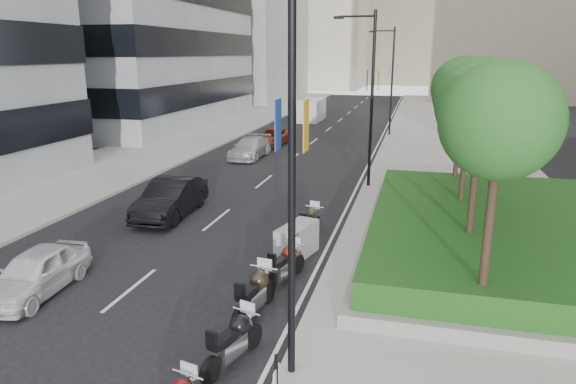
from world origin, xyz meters
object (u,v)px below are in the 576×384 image
(motorcycle_3, at_px, (255,294))
(motorcycle_2, at_px, (234,340))
(lamp_post_0, at_px, (284,152))
(car_a, at_px, (36,272))
(motorcycle_5, at_px, (297,241))
(car_b, at_px, (171,198))
(lamp_post_2, at_px, (390,76))
(delivery_van, at_px, (311,111))
(car_c, at_px, (250,148))
(motorcycle_6, at_px, (310,222))
(lamp_post_1, at_px, (369,91))
(car_d, at_px, (272,137))
(motorcycle_4, at_px, (286,264))

(motorcycle_3, bearing_deg, motorcycle_2, -165.85)
(lamp_post_0, bearing_deg, car_a, 165.49)
(motorcycle_5, xyz_separation_m, car_b, (-6.47, 3.26, 0.21))
(lamp_post_2, distance_m, motorcycle_2, 35.16)
(motorcycle_3, height_order, delivery_van, delivery_van)
(car_c, bearing_deg, motorcycle_2, -71.98)
(motorcycle_5, relative_size, car_c, 0.44)
(lamp_post_0, distance_m, car_c, 25.15)
(delivery_van, bearing_deg, motorcycle_2, -80.17)
(motorcycle_3, distance_m, car_b, 9.88)
(car_b, bearing_deg, motorcycle_2, -59.25)
(motorcycle_5, bearing_deg, delivery_van, 25.26)
(motorcycle_2, bearing_deg, delivery_van, 25.69)
(lamp_post_2, distance_m, motorcycle_6, 26.52)
(motorcycle_6, bearing_deg, lamp_post_2, 5.32)
(lamp_post_1, bearing_deg, car_b, -138.09)
(motorcycle_6, relative_size, car_a, 0.56)
(lamp_post_2, relative_size, motorcycle_6, 4.05)
(car_d, bearing_deg, motorcycle_6, -67.24)
(lamp_post_0, bearing_deg, motorcycle_5, 101.08)
(motorcycle_4, xyz_separation_m, car_d, (-7.22, 23.59, 0.03))
(car_b, bearing_deg, lamp_post_0, -54.94)
(motorcycle_4, distance_m, motorcycle_6, 4.21)
(motorcycle_4, height_order, car_b, car_b)
(lamp_post_0, relative_size, car_d, 1.96)
(motorcycle_3, bearing_deg, lamp_post_2, 6.09)
(lamp_post_1, distance_m, motorcycle_5, 11.26)
(lamp_post_2, xyz_separation_m, motorcycle_3, (-1.46, -32.58, -4.41))
(motorcycle_3, height_order, car_c, car_c)
(motorcycle_3, relative_size, car_d, 0.53)
(lamp_post_0, distance_m, car_a, 9.53)
(car_c, bearing_deg, motorcycle_5, -65.89)
(lamp_post_2, height_order, car_a, lamp_post_2)
(delivery_van, bearing_deg, motorcycle_5, -78.63)
(lamp_post_2, bearing_deg, car_b, -107.31)
(car_a, relative_size, car_d, 0.86)
(motorcycle_5, bearing_deg, car_d, 32.48)
(motorcycle_4, xyz_separation_m, motorcycle_6, (-0.12, 4.21, -0.01))
(motorcycle_6, bearing_deg, motorcycle_2, -171.35)
(lamp_post_1, relative_size, motorcycle_2, 4.09)
(motorcycle_4, bearing_deg, car_b, 67.82)
(lamp_post_2, relative_size, motorcycle_5, 4.29)
(lamp_post_1, bearing_deg, motorcycle_2, -94.22)
(lamp_post_2, distance_m, car_a, 34.17)
(motorcycle_3, bearing_deg, motorcycle_6, 7.35)
(lamp_post_0, distance_m, car_b, 13.38)
(car_a, distance_m, car_b, 7.90)
(car_a, bearing_deg, motorcycle_6, 40.53)
(motorcycle_2, distance_m, motorcycle_4, 4.53)
(lamp_post_2, bearing_deg, car_c, -125.98)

